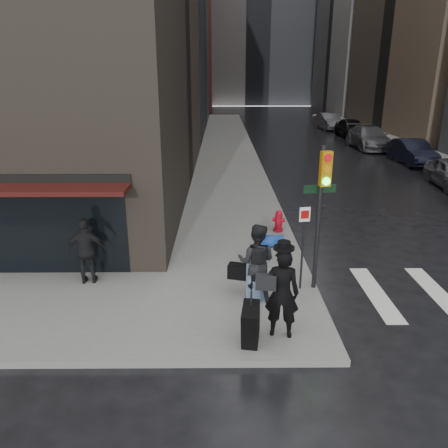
{
  "coord_description": "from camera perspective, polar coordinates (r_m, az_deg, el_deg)",
  "views": [
    {
      "loc": [
        -0.49,
        -9.04,
        5.35
      ],
      "look_at": [
        -0.4,
        2.75,
        1.3
      ],
      "focal_mm": 35.0,
      "sensor_mm": 36.0,
      "label": 1
    }
  ],
  "objects": [
    {
      "name": "traffic_light",
      "position": [
        10.69,
        12.42,
        3.02
      ],
      "size": [
        0.9,
        0.49,
        3.64
      ],
      "rotation": [
        0.0,
        0.0,
        0.18
      ],
      "color": "black",
      "rests_on": "ground"
    },
    {
      "name": "ground",
      "position": [
        10.52,
        2.34,
        -11.65
      ],
      "size": [
        140.0,
        140.0,
        0.0
      ],
      "primitive_type": "plane",
      "color": "black",
      "rests_on": "ground"
    },
    {
      "name": "man_overcoat",
      "position": [
        9.04,
        6.73,
        -9.59
      ],
      "size": [
        1.26,
        1.04,
        2.15
      ],
      "rotation": [
        0.0,
        0.0,
        2.98
      ],
      "color": "black",
      "rests_on": "ground"
    },
    {
      "name": "sidewalk_right",
      "position": [
        39.02,
        20.91,
        9.98
      ],
      "size": [
        3.0,
        50.0,
        0.15
      ],
      "primitive_type": "cube",
      "color": "slate",
      "rests_on": "ground"
    },
    {
      "name": "parked_car_4",
      "position": [
        41.25,
        16.26,
        11.95
      ],
      "size": [
        2.04,
        4.92,
        1.67
      ],
      "primitive_type": "imported",
      "rotation": [
        0.0,
        0.0,
        0.02
      ],
      "color": "black",
      "rests_on": "ground"
    },
    {
      "name": "bldg_left_far",
      "position": [
        72.54,
        -11.42,
        24.69
      ],
      "size": [
        22.0,
        20.0,
        26.0
      ],
      "primitive_type": "cube",
      "color": "brown",
      "rests_on": "ground"
    },
    {
      "name": "bldg_right_far",
      "position": [
        72.43,
        22.99,
        23.27
      ],
      "size": [
        22.0,
        20.0,
        25.0
      ],
      "primitive_type": "cube",
      "color": "gray",
      "rests_on": "ground"
    },
    {
      "name": "parked_car_3",
      "position": [
        35.41,
        18.42,
        10.69
      ],
      "size": [
        2.34,
        5.75,
        1.67
      ],
      "primitive_type": "imported",
      "rotation": [
        0.0,
        0.0,
        0.0
      ],
      "color": "#4B4C50",
      "rests_on": "ground"
    },
    {
      "name": "bldg_distant",
      "position": [
        87.93,
        4.23,
        25.88
      ],
      "size": [
        40.0,
        12.0,
        32.0
      ],
      "primitive_type": "cube",
      "color": "gray",
      "rests_on": "ground"
    },
    {
      "name": "sidewalk_left",
      "position": [
        36.43,
        0.35,
        10.64
      ],
      "size": [
        4.0,
        50.0,
        0.15
      ],
      "primitive_type": "cube",
      "color": "slate",
      "rests_on": "ground"
    },
    {
      "name": "parked_car_5",
      "position": [
        46.94,
        13.53,
        12.91
      ],
      "size": [
        2.09,
        5.03,
        1.62
      ],
      "primitive_type": "imported",
      "rotation": [
        0.0,
        0.0,
        0.08
      ],
      "color": "#414247",
      "rests_on": "ground"
    },
    {
      "name": "fire_hydrant",
      "position": [
        15.31,
        7.13,
        0.28
      ],
      "size": [
        0.44,
        0.33,
        0.75
      ],
      "rotation": [
        0.0,
        0.0,
        -0.35
      ],
      "color": "#A1091A",
      "rests_on": "ground"
    },
    {
      "name": "man_jeans",
      "position": [
        10.5,
        4.24,
        -4.93
      ],
      "size": [
        1.34,
        0.99,
        1.91
      ],
      "rotation": [
        0.0,
        0.0,
        2.88
      ],
      "color": "black",
      "rests_on": "ground"
    },
    {
      "name": "parked_car_2",
      "position": [
        30.08,
        23.35,
        8.64
      ],
      "size": [
        1.71,
        4.6,
        1.5
      ],
      "primitive_type": "imported",
      "rotation": [
        0.0,
        0.0,
        0.03
      ],
      "color": "black",
      "rests_on": "ground"
    },
    {
      "name": "man_greycoat",
      "position": [
        11.82,
        -17.48,
        -3.4
      ],
      "size": [
        1.07,
        0.53,
        1.77
      ],
      "rotation": [
        0.0,
        0.0,
        3.24
      ],
      "color": "black",
      "rests_on": "ground"
    }
  ]
}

